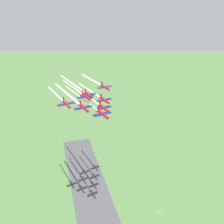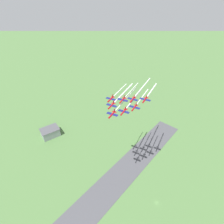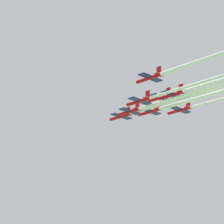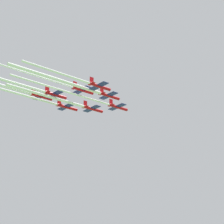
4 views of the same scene
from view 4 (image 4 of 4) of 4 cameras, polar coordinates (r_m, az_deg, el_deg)
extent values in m
cylinder|color=#B20C14|center=(209.76, 0.83, 0.61)|extent=(10.50, 6.35, 1.36)
cube|color=navy|center=(209.31, 0.67, 0.66)|extent=(7.44, 10.58, 0.22)
cube|color=#B20C14|center=(207.62, -0.13, 1.34)|extent=(1.83, 1.07, 2.72)
cube|color=#B20C14|center=(207.00, -0.13, 0.90)|extent=(3.04, 4.14, 0.15)
cylinder|color=#B20C14|center=(207.46, -2.50, 0.38)|extent=(10.50, 6.35, 1.36)
cube|color=navy|center=(207.04, -2.66, 0.43)|extent=(7.44, 10.58, 0.22)
cube|color=#B20C14|center=(205.52, -3.50, 1.11)|extent=(1.83, 1.07, 2.72)
cube|color=#B20C14|center=(204.90, -3.51, 0.67)|extent=(3.04, 4.14, 0.15)
cylinder|color=#B20C14|center=(199.43, -0.31, 2.10)|extent=(10.50, 6.35, 1.36)
cube|color=navy|center=(199.00, -0.48, 2.15)|extent=(7.44, 10.58, 0.22)
cube|color=#B20C14|center=(197.44, -1.33, 2.88)|extent=(1.83, 1.07, 2.72)
cube|color=#B20C14|center=(196.77, -1.34, 2.42)|extent=(3.04, 4.14, 0.15)
cylinder|color=#B20C14|center=(206.53, -5.87, 0.62)|extent=(10.50, 6.35, 1.36)
cube|color=navy|center=(206.15, -6.04, 0.67)|extent=(7.44, 10.58, 0.22)
cube|color=#B20C14|center=(204.82, -6.91, 1.36)|extent=(1.83, 1.07, 2.72)
cube|color=#B20C14|center=(204.20, -6.93, 0.92)|extent=(3.04, 4.14, 0.15)
cylinder|color=#B20C14|center=(198.77, -3.80, 2.83)|extent=(10.50, 6.35, 1.36)
cube|color=navy|center=(198.37, -3.97, 2.89)|extent=(7.44, 10.58, 0.22)
cube|color=#B20C14|center=(197.03, -4.86, 3.62)|extent=(1.83, 1.07, 2.72)
cube|color=#B20C14|center=(196.35, -4.88, 3.17)|extent=(3.04, 4.14, 0.15)
cylinder|color=#B20C14|center=(188.78, -1.58, 3.35)|extent=(10.50, 6.35, 1.36)
cube|color=navy|center=(188.36, -1.76, 3.41)|extent=(7.44, 10.58, 0.22)
cube|color=#B20C14|center=(186.93, -2.67, 4.19)|extent=(1.83, 1.07, 2.72)
cube|color=#B20C14|center=(186.23, -2.68, 3.71)|extent=(3.04, 4.14, 0.15)
cylinder|color=#B20C14|center=(207.94, -9.19, 2.00)|extent=(10.50, 6.35, 1.36)
cube|color=navy|center=(207.60, -9.36, 2.05)|extent=(7.44, 10.58, 0.22)
cube|color=#B20C14|center=(206.51, -10.25, 2.74)|extent=(1.83, 1.07, 2.72)
cube|color=#B20C14|center=(205.86, -10.28, 2.30)|extent=(3.04, 4.14, 0.15)
cylinder|color=#B20C14|center=(196.91, -7.37, 2.22)|extent=(10.50, 6.35, 1.36)
cube|color=navy|center=(196.54, -7.55, 2.27)|extent=(7.44, 10.58, 0.22)
cube|color=#B20C14|center=(195.37, -8.47, 3.00)|extent=(1.83, 1.07, 2.72)
cube|color=#B20C14|center=(194.71, -8.50, 2.54)|extent=(3.04, 4.14, 0.15)
cylinder|color=white|center=(192.14, -6.33, 2.77)|extent=(46.44, 24.78, 0.84)
cylinder|color=white|center=(194.21, -8.45, 2.07)|extent=(35.75, 19.48, 1.28)
cylinder|color=white|center=(184.13, -7.16, 4.24)|extent=(41.17, 22.36, 1.36)
cylinder|color=white|center=(195.40, -11.57, 2.19)|extent=(32.27, 17.47, 0.98)
cylinder|color=white|center=(187.04, -9.70, 4.64)|extent=(32.69, 17.52, 0.71)
cylinder|color=white|center=(177.37, -7.11, 5.14)|extent=(29.13, 15.80, 0.92)
camera|label=1|loc=(271.59, 22.97, 8.36)|focal=35.00mm
camera|label=2|loc=(352.27, 8.20, 7.46)|focal=28.00mm
camera|label=3|loc=(300.66, -44.27, -13.03)|focal=85.00mm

